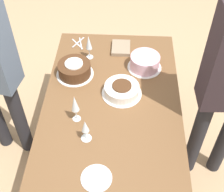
# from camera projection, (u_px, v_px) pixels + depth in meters

# --- Properties ---
(ground_plane) EXTENTS (12.00, 12.00, 0.00)m
(ground_plane) POSITION_uv_depth(u_px,v_px,m) (112.00, 155.00, 2.81)
(ground_plane) COLOR tan
(dining_table) EXTENTS (1.61, 1.00, 0.73)m
(dining_table) POSITION_uv_depth(u_px,v_px,m) (112.00, 109.00, 2.34)
(dining_table) COLOR brown
(dining_table) RESTS_ON ground_plane
(cake_center_white) EXTENTS (0.30, 0.30, 0.09)m
(cake_center_white) POSITION_uv_depth(u_px,v_px,m) (122.00, 90.00, 2.29)
(cake_center_white) COLOR white
(cake_center_white) RESTS_ON dining_table
(cake_front_chocolate) EXTENTS (0.29, 0.29, 0.12)m
(cake_front_chocolate) POSITION_uv_depth(u_px,v_px,m) (74.00, 69.00, 2.43)
(cake_front_chocolate) COLOR white
(cake_front_chocolate) RESTS_ON dining_table
(cake_back_decorated) EXTENTS (0.27, 0.27, 0.12)m
(cake_back_decorated) POSITION_uv_depth(u_px,v_px,m) (145.00, 62.00, 2.48)
(cake_back_decorated) COLOR white
(cake_back_decorated) RESTS_ON dining_table
(wine_glass_near) EXTENTS (0.07, 0.07, 0.18)m
(wine_glass_near) POSITION_uv_depth(u_px,v_px,m) (85.00, 127.00, 1.96)
(wine_glass_near) COLOR silver
(wine_glass_near) RESTS_ON dining_table
(wine_glass_far) EXTENTS (0.06, 0.06, 0.23)m
(wine_glass_far) POSITION_uv_depth(u_px,v_px,m) (75.00, 104.00, 2.04)
(wine_glass_far) COLOR silver
(wine_glass_far) RESTS_ON dining_table
(wine_glass_extra) EXTENTS (0.06, 0.06, 0.22)m
(wine_glass_extra) POSITION_uv_depth(u_px,v_px,m) (89.00, 43.00, 2.50)
(wine_glass_extra) COLOR silver
(wine_glass_extra) RESTS_ON dining_table
(dessert_plate_right) EXTENTS (0.19, 0.19, 0.01)m
(dessert_plate_right) POSITION_uv_depth(u_px,v_px,m) (96.00, 178.00, 1.84)
(dessert_plate_right) COLOR silver
(dessert_plate_right) RESTS_ON dining_table
(fork_pile) EXTENTS (0.18, 0.12, 0.01)m
(fork_pile) POSITION_uv_depth(u_px,v_px,m) (79.00, 43.00, 2.73)
(fork_pile) COLOR silver
(fork_pile) RESTS_ON dining_table
(napkin_stack) EXTENTS (0.19, 0.16, 0.03)m
(napkin_stack) POSITION_uv_depth(u_px,v_px,m) (121.00, 48.00, 2.67)
(napkin_stack) COLOR gray
(napkin_stack) RESTS_ON dining_table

